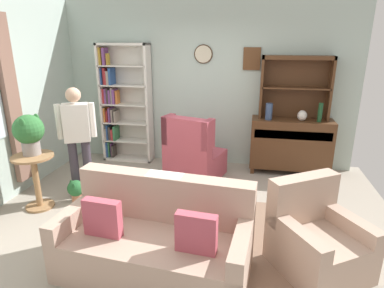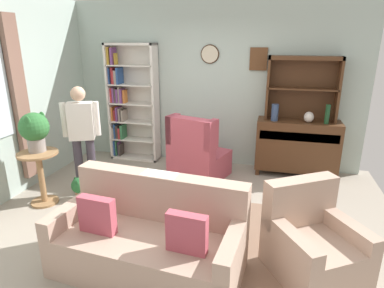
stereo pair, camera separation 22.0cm
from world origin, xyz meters
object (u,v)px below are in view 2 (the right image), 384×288
object	(u,v)px
sideboard_hutch	(303,80)
wingback_chair	(197,156)
vase_tall	(275,112)
coffee_table	(192,205)
armchair_floral	(313,246)
couch_floral	(150,240)
plant_stand	(41,172)
sideboard	(297,145)
vase_round	(309,117)
potted_plant_small	(79,187)
book_stack	(189,197)
person_reading	(82,133)
bookshelf	(129,103)
potted_plant_large	(34,129)
bottle_wine	(327,114)

from	to	relation	value
sideboard_hutch	wingback_chair	distance (m)	2.05
vase_tall	coffee_table	bearing A→B (deg)	-113.26
armchair_floral	couch_floral	bearing A→B (deg)	-167.84
plant_stand	coffee_table	world-z (taller)	plant_stand
sideboard	vase_round	bearing A→B (deg)	-27.17
couch_floral	plant_stand	bearing A→B (deg)	154.71
vase_round	potted_plant_small	bearing A→B (deg)	-153.12
vase_round	book_stack	bearing A→B (deg)	-124.75
sideboard_hutch	person_reading	size ratio (longest dim) A/B	0.71
sideboard_hutch	plant_stand	world-z (taller)	sideboard_hutch
sideboard_hutch	book_stack	distance (m)	2.78
sideboard_hutch	vase_tall	xyz separation A→B (m)	(-0.39, -0.19, -0.51)
wingback_chair	book_stack	world-z (taller)	wingback_chair
vase_tall	plant_stand	size ratio (longest dim) A/B	0.36
vase_tall	person_reading	bearing A→B (deg)	-152.84
bookshelf	book_stack	size ratio (longest dim) A/B	9.60
potted_plant_small	coffee_table	distance (m)	1.81
sideboard	potted_plant_large	xyz separation A→B (m)	(-3.43, -1.84, 0.54)
person_reading	book_stack	world-z (taller)	person_reading
armchair_floral	person_reading	xyz separation A→B (m)	(-3.05, 1.04, 0.62)
couch_floral	potted_plant_large	bearing A→B (deg)	153.94
wingback_chair	book_stack	bearing A→B (deg)	-80.30
wingback_chair	potted_plant_large	distance (m)	2.37
book_stack	potted_plant_small	bearing A→B (deg)	165.35
sideboard_hutch	couch_floral	world-z (taller)	sideboard_hutch
person_reading	bottle_wine	bearing A→B (deg)	21.44
vase_tall	armchair_floral	bearing A→B (deg)	-79.66
couch_floral	bookshelf	bearing A→B (deg)	117.13
sideboard	couch_floral	xyz separation A→B (m)	(-1.49, -2.79, -0.20)
couch_floral	person_reading	distance (m)	2.13
bookshelf	potted_plant_large	xyz separation A→B (m)	(-0.47, -1.93, 0.00)
potted_plant_large	sideboard	bearing A→B (deg)	28.24
vase_round	potted_plant_small	distance (m)	3.60
wingback_chair	coffee_table	size ratio (longest dim) A/B	1.31
sideboard_hutch	bottle_wine	xyz separation A→B (m)	(0.39, -0.20, -0.49)
bottle_wine	plant_stand	size ratio (longest dim) A/B	0.41
vase_tall	wingback_chair	bearing A→B (deg)	-157.01
bottle_wine	coffee_table	xyz separation A→B (m)	(-1.64, -1.99, -0.72)
potted_plant_large	coffee_table	xyz separation A→B (m)	(2.18, -0.24, -0.69)
vase_round	potted_plant_large	xyz separation A→B (m)	(-3.56, -1.78, 0.04)
vase_tall	vase_round	size ratio (longest dim) A/B	1.56
sideboard	potted_plant_small	distance (m)	3.44
sideboard_hutch	person_reading	xyz separation A→B (m)	(-3.01, -1.53, -0.65)
sideboard	person_reading	xyz separation A→B (m)	(-3.01, -1.42, 0.40)
plant_stand	bookshelf	bearing A→B (deg)	77.47
person_reading	coffee_table	distance (m)	1.96
potted_plant_small	coffee_table	size ratio (longest dim) A/B	0.39
sideboard_hutch	wingback_chair	xyz separation A→B (m)	(-1.54, -0.68, -1.18)
sideboard_hutch	bottle_wine	world-z (taller)	sideboard_hutch
bookshelf	potted_plant_large	distance (m)	1.98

